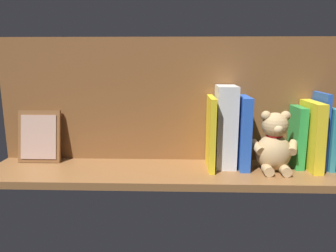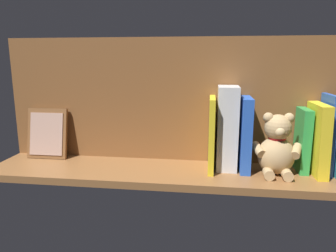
# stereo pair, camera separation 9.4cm
# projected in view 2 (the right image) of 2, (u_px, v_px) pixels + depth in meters

# --- Properties ---
(ground_plane) EXTENTS (1.10, 0.24, 0.02)m
(ground_plane) POSITION_uv_depth(u_px,v_px,m) (168.00, 172.00, 0.97)
(ground_plane) COLOR brown
(shelf_back_panel) EXTENTS (1.10, 0.02, 0.40)m
(shelf_back_panel) POSITION_uv_depth(u_px,v_px,m) (172.00, 100.00, 1.02)
(shelf_back_panel) COLOR brown
(shelf_back_panel) RESTS_ON ground_plane
(book_0) EXTENTS (0.02, 0.11, 0.19)m
(book_0) POSITION_uv_depth(u_px,v_px,m) (334.00, 142.00, 0.91)
(book_0) COLOR teal
(book_0) RESTS_ON ground_plane
(book_1) EXTENTS (0.02, 0.11, 0.23)m
(book_1) POSITION_uv_depth(u_px,v_px,m) (327.00, 134.00, 0.91)
(book_1) COLOR blue
(book_1) RESTS_ON ground_plane
(book_2) EXTENTS (0.04, 0.14, 0.21)m
(book_2) POSITION_uv_depth(u_px,v_px,m) (318.00, 139.00, 0.91)
(book_2) COLOR yellow
(book_2) RESTS_ON ground_plane
(book_3) EXTENTS (0.03, 0.10, 0.19)m
(book_3) POSITION_uv_depth(u_px,v_px,m) (302.00, 140.00, 0.93)
(book_3) COLOR green
(book_3) RESTS_ON ground_plane
(teddy_bear) EXTENTS (0.15, 0.12, 0.18)m
(teddy_bear) POSITION_uv_depth(u_px,v_px,m) (276.00, 147.00, 0.91)
(teddy_bear) COLOR tan
(teddy_bear) RESTS_ON ground_plane
(book_4) EXTENTS (0.03, 0.12, 0.22)m
(book_4) POSITION_uv_depth(u_px,v_px,m) (245.00, 134.00, 0.94)
(book_4) COLOR blue
(book_4) RESTS_ON ground_plane
(dictionary_thick_white) EXTENTS (0.06, 0.10, 0.25)m
(dictionary_thick_white) POSITION_uv_depth(u_px,v_px,m) (227.00, 128.00, 0.95)
(dictionary_thick_white) COLOR silver
(dictionary_thick_white) RESTS_ON ground_plane
(book_5) EXTENTS (0.02, 0.14, 0.22)m
(book_5) POSITION_uv_depth(u_px,v_px,m) (212.00, 134.00, 0.94)
(book_5) COLOR yellow
(book_5) RESTS_ON ground_plane
(picture_frame_leaning) EXTENTS (0.14, 0.05, 0.17)m
(picture_frame_leaning) POSITION_uv_depth(u_px,v_px,m) (47.00, 134.00, 1.06)
(picture_frame_leaning) COLOR brown
(picture_frame_leaning) RESTS_ON ground_plane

